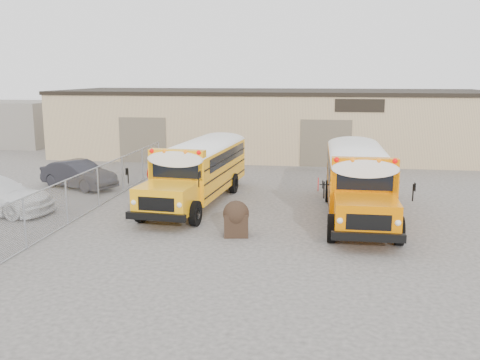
# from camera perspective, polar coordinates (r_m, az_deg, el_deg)

# --- Properties ---
(ground) EXTENTS (120.00, 120.00, 0.00)m
(ground) POSITION_cam_1_polar(r_m,az_deg,el_deg) (20.12, -2.31, -5.52)
(ground) COLOR #4A4744
(ground) RESTS_ON ground
(warehouse) EXTENTS (30.20, 10.20, 4.67)m
(warehouse) POSITION_cam_1_polar(r_m,az_deg,el_deg) (39.23, 3.24, 6.20)
(warehouse) COLOR tan
(warehouse) RESTS_ON ground
(chainlink_fence) EXTENTS (0.07, 18.07, 1.81)m
(chainlink_fence) POSITION_cam_1_polar(r_m,az_deg,el_deg) (24.46, -14.90, -0.70)
(chainlink_fence) COLOR #92949A
(chainlink_fence) RESTS_ON ground
(distant_building_left) EXTENTS (8.00, 6.00, 3.60)m
(distant_building_left) POSITION_cam_1_polar(r_m,az_deg,el_deg) (48.48, -23.50, 5.57)
(distant_building_left) COLOR slate
(distant_building_left) RESTS_ON ground
(school_bus_left) EXTENTS (3.37, 9.84, 2.83)m
(school_bus_left) POSITION_cam_1_polar(r_m,az_deg,el_deg) (30.20, -0.99, 3.31)
(school_bus_left) COLOR #FFA810
(school_bus_left) RESTS_ON ground
(school_bus_right) EXTENTS (2.96, 9.84, 2.88)m
(school_bus_right) POSITION_cam_1_polar(r_m,az_deg,el_deg) (28.65, 11.69, 2.70)
(school_bus_right) COLOR orange
(school_bus_right) RESTS_ON ground
(tarp_bundle) EXTENTS (0.99, 0.96, 1.30)m
(tarp_bundle) POSITION_cam_1_polar(r_m,az_deg,el_deg) (19.45, -0.42, -4.06)
(tarp_bundle) COLOR black
(tarp_bundle) RESTS_ON ground
(car_dark) EXTENTS (4.56, 3.13, 1.42)m
(car_dark) POSITION_cam_1_polar(r_m,az_deg,el_deg) (28.81, -16.84, 0.57)
(car_dark) COLOR #222227
(car_dark) RESTS_ON ground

